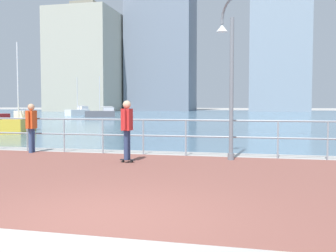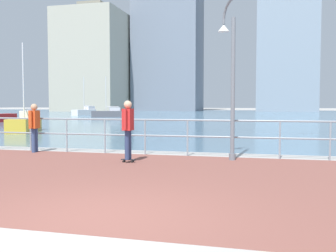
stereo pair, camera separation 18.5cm
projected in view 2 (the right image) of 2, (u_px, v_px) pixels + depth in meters
The scene contains 13 objects.
ground at pixel (242, 118), 44.27m from camera, with size 220.00×220.00×0.00m, color #ADAAA5.
brick_paving at pixel (155, 178), 8.49m from camera, with size 28.00×7.53×0.01m, color brown.
harbor_water at pixel (247, 115), 55.75m from camera, with size 180.00×88.00×0.00m, color slate.
waterfront_railing at pixel (188, 131), 12.10m from camera, with size 25.25×0.06×1.16m.
lamppost at pixel (230, 71), 11.23m from camera, with size 0.60×0.71×4.71m.
skateboarder at pixel (128, 125), 10.73m from camera, with size 0.40×0.55×1.74m.
bystander at pixel (34, 124), 13.00m from camera, with size 0.26×0.55×1.65m.
sailboat_red at pixel (85, 112), 55.07m from camera, with size 2.22×4.05×5.43m.
sailboat_teal at pixel (25, 123), 22.71m from camera, with size 2.31×3.87×5.20m.
sailboat_navy at pixel (107, 113), 47.81m from camera, with size 3.69×2.70×5.05m.
tower_steel at pixel (95, 62), 89.26m from camera, with size 14.27×16.96×24.54m.
tower_brick at pixel (168, 20), 93.56m from camera, with size 15.56×12.22×45.74m.
tower_beige at pixel (286, 47), 85.40m from camera, with size 12.60×14.15×30.25m.
Camera 2 is at (2.31, -5.01, 1.64)m, focal length 41.11 mm.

